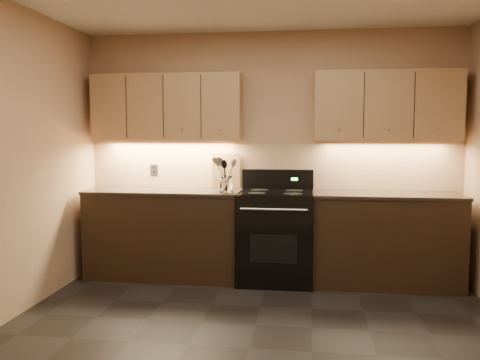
# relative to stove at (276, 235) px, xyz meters

# --- Properties ---
(floor) EXTENTS (4.00, 4.00, 0.00)m
(floor) POSITION_rel_stove_xyz_m (-0.08, -1.68, -0.48)
(floor) COLOR black
(floor) RESTS_ON ground
(wall_back) EXTENTS (4.00, 0.04, 2.60)m
(wall_back) POSITION_rel_stove_xyz_m (-0.08, 0.32, 0.82)
(wall_back) COLOR tan
(wall_back) RESTS_ON ground
(counter_left) EXTENTS (1.62, 0.62, 0.93)m
(counter_left) POSITION_rel_stove_xyz_m (-1.18, 0.02, -0.01)
(counter_left) COLOR black
(counter_left) RESTS_ON ground
(counter_right) EXTENTS (1.46, 0.62, 0.93)m
(counter_right) POSITION_rel_stove_xyz_m (1.10, 0.02, -0.01)
(counter_right) COLOR black
(counter_right) RESTS_ON ground
(stove) EXTENTS (0.76, 0.68, 1.14)m
(stove) POSITION_rel_stove_xyz_m (0.00, 0.00, 0.00)
(stove) COLOR black
(stove) RESTS_ON ground
(upper_cab_left) EXTENTS (1.60, 0.30, 0.70)m
(upper_cab_left) POSITION_rel_stove_xyz_m (-1.18, 0.17, 1.32)
(upper_cab_left) COLOR #A28151
(upper_cab_left) RESTS_ON wall_back
(upper_cab_right) EXTENTS (1.44, 0.30, 0.70)m
(upper_cab_right) POSITION_rel_stove_xyz_m (1.10, 0.17, 1.32)
(upper_cab_right) COLOR #A28151
(upper_cab_right) RESTS_ON wall_back
(outlet_plate) EXTENTS (0.08, 0.01, 0.12)m
(outlet_plate) POSITION_rel_stove_xyz_m (-1.38, 0.31, 0.64)
(outlet_plate) COLOR #B2B5BA
(outlet_plate) RESTS_ON wall_back
(utensil_crock) EXTENTS (0.14, 0.14, 0.16)m
(utensil_crock) POSITION_rel_stove_xyz_m (-0.50, -0.10, 0.53)
(utensil_crock) COLOR white
(utensil_crock) RESTS_ON counter_left
(cutting_board) EXTENTS (0.30, 0.07, 0.38)m
(cutting_board) POSITION_rel_stove_xyz_m (-0.56, 0.29, 0.64)
(cutting_board) COLOR tan
(cutting_board) RESTS_ON counter_left
(wooden_spoon) EXTENTS (0.17, 0.08, 0.33)m
(wooden_spoon) POSITION_rel_stove_xyz_m (-0.52, -0.10, 0.63)
(wooden_spoon) COLOR tan
(wooden_spoon) RESTS_ON utensil_crock
(black_spoon) EXTENTS (0.08, 0.13, 0.32)m
(black_spoon) POSITION_rel_stove_xyz_m (-0.50, -0.08, 0.62)
(black_spoon) COLOR black
(black_spoon) RESTS_ON utensil_crock
(steel_spatula) EXTENTS (0.26, 0.11, 0.38)m
(steel_spatula) POSITION_rel_stove_xyz_m (-0.46, -0.09, 0.66)
(steel_spatula) COLOR silver
(steel_spatula) RESTS_ON utensil_crock
(steel_skimmer) EXTENTS (0.21, 0.13, 0.35)m
(steel_skimmer) POSITION_rel_stove_xyz_m (-0.46, -0.12, 0.64)
(steel_skimmer) COLOR silver
(steel_skimmer) RESTS_ON utensil_crock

